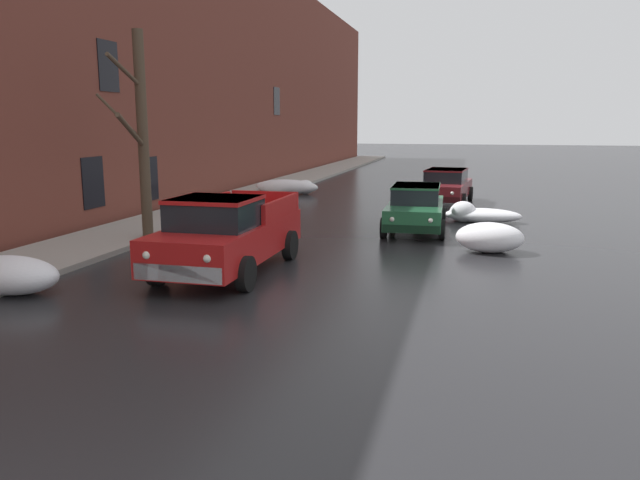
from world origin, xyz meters
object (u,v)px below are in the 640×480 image
bare_tree_second_along_sidewalk (141,135)px  pickup_truck_red_approaching_near_lane (227,234)px  sedan_maroon_parked_kerbside_mid (445,185)px  sedan_green_parked_kerbside_close (416,207)px

bare_tree_second_along_sidewalk → pickup_truck_red_approaching_near_lane: 5.13m
pickup_truck_red_approaching_near_lane → sedan_maroon_parked_kerbside_mid: bearing=73.2°
bare_tree_second_along_sidewalk → pickup_truck_red_approaching_near_lane: bearing=-38.2°
sedan_green_parked_kerbside_close → pickup_truck_red_approaching_near_lane: bearing=-118.8°
pickup_truck_red_approaching_near_lane → sedan_green_parked_kerbside_close: size_ratio=1.18×
bare_tree_second_along_sidewalk → sedan_green_parked_kerbside_close: bare_tree_second_along_sidewalk is taller
pickup_truck_red_approaching_near_lane → sedan_maroon_parked_kerbside_mid: size_ratio=1.12×
sedan_green_parked_kerbside_close → bare_tree_second_along_sidewalk: bearing=-153.8°
sedan_green_parked_kerbside_close → sedan_maroon_parked_kerbside_mid: bearing=85.6°
bare_tree_second_along_sidewalk → sedan_green_parked_kerbside_close: size_ratio=1.35×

